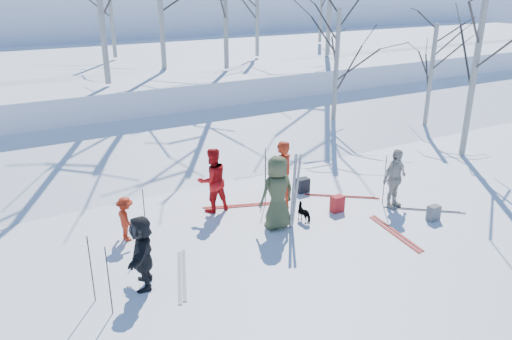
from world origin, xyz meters
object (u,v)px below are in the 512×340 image
dog (305,213)px  backpack_grey (434,213)px  skier_cream_east (395,179)px  backpack_red (337,204)px  backpack_dark (303,185)px  skier_grey_west (142,252)px  skier_olive_center (277,193)px  skier_red_north (281,176)px  skier_redor_behind (212,180)px  skier_red_seated (126,219)px

dog → backpack_grey: bearing=145.7°
skier_cream_east → dog: skier_cream_east is taller
backpack_red → backpack_dark: size_ratio=1.05×
skier_grey_west → backpack_grey: skier_grey_west is taller
skier_olive_center → backpack_grey: skier_olive_center is taller
skier_red_north → dog: skier_red_north is taller
skier_red_north → skier_redor_behind: size_ratio=1.11×
backpack_red → backpack_grey: backpack_red is taller
skier_cream_east → backpack_dark: size_ratio=3.94×
skier_olive_center → skier_redor_behind: bearing=-59.5°
skier_olive_center → skier_red_north: bearing=-127.2°
skier_red_north → backpack_dark: 1.51m
skier_redor_behind → backpack_red: skier_redor_behind is taller
skier_grey_west → backpack_dark: 5.75m
skier_redor_behind → backpack_grey: 5.52m
skier_red_seated → skier_cream_east: skier_cream_east is taller
skier_grey_west → backpack_red: bearing=119.0°
backpack_red → backpack_grey: (1.75, -1.56, -0.02)m
skier_red_seated → dog: 4.23m
dog → backpack_red: (1.04, 0.05, -0.01)m
skier_red_north → backpack_red: bearing=135.9°
skier_grey_west → backpack_dark: (5.25, 2.28, -0.54)m
skier_red_seated → skier_cream_east: size_ratio=0.66×
skier_red_seated → skier_grey_west: (-0.23, -1.97, 0.22)m
skier_red_north → skier_red_seated: bearing=-15.4°
skier_redor_behind → skier_red_seated: bearing=8.2°
skier_olive_center → skier_red_seated: 3.49m
skier_red_seated → dog: (4.04, -1.20, -0.30)m
skier_cream_east → skier_olive_center: bearing=158.7°
skier_grey_west → skier_red_north: bearing=131.8°
skier_red_north → backpack_grey: skier_red_north is taller
backpack_dark → skier_red_north: bearing=-149.5°
skier_red_north → skier_cream_east: bearing=143.6°
backpack_grey → backpack_dark: 3.52m
skier_grey_west → dog: bearing=120.5°
skier_redor_behind → backpack_red: size_ratio=3.98×
skier_red_seated → backpack_red: bearing=-110.2°
skier_red_seated → skier_cream_east: 6.71m
skier_olive_center → skier_redor_behind: size_ratio=1.07×
skier_cream_east → backpack_dark: (-1.47, 1.96, -0.59)m
backpack_red → backpack_dark: backpack_red is taller
skier_red_north → dog: bearing=89.9°
backpack_dark → skier_olive_center: bearing=-140.0°
dog → skier_red_north: bearing=-85.7°
skier_cream_east → backpack_grey: 1.27m
backpack_red → skier_red_seated: bearing=167.2°
skier_cream_east → skier_red_seated: bearing=153.2°
skier_redor_behind → backpack_grey: skier_redor_behind is taller
skier_olive_center → backpack_red: bearing=-179.8°
skier_olive_center → skier_red_seated: bearing=-18.9°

